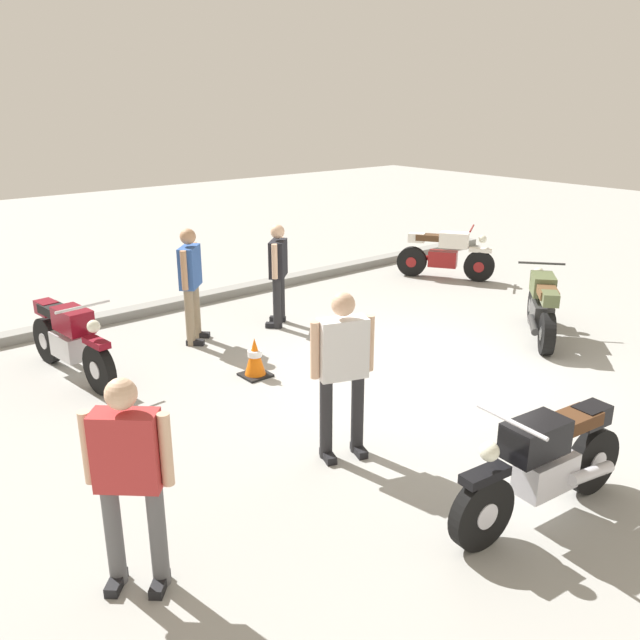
{
  "coord_description": "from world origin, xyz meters",
  "views": [
    {
      "loc": [
        -6.26,
        -5.49,
        3.5
      ],
      "look_at": [
        -1.09,
        0.75,
        0.75
      ],
      "focal_mm": 37.05,
      "sensor_mm": 36.0,
      "label": 1
    }
  ],
  "objects": [
    {
      "name": "ground_plane",
      "position": [
        0.0,
        0.0,
        0.0
      ],
      "size": [
        40.0,
        40.0,
        0.0
      ],
      "primitive_type": "plane",
      "color": "#9E9E99"
    },
    {
      "name": "curb_edge",
      "position": [
        0.0,
        4.6,
        0.07
      ],
      "size": [
        14.0,
        0.3,
        0.15
      ],
      "primitive_type": "cube",
      "color": "gray",
      "rests_on": "ground"
    },
    {
      "name": "motorcycle_black_cruiser",
      "position": [
        -1.63,
        -2.91,
        0.52
      ],
      "size": [
        2.09,
        0.7,
        1.09
      ],
      "rotation": [
        0.0,
        0.0,
        3.04
      ],
      "color": "black",
      "rests_on": "ground"
    },
    {
      "name": "motorcycle_maroon_cruiser",
      "position": [
        -3.65,
        2.75,
        0.52
      ],
      "size": [
        0.7,
        2.09,
        1.09
      ],
      "rotation": [
        0.0,
        0.0,
        4.82
      ],
      "color": "black",
      "rests_on": "ground"
    },
    {
      "name": "motorcycle_cream_vintage",
      "position": [
        3.95,
        2.9,
        0.49
      ],
      "size": [
        1.18,
        1.73,
        1.07
      ],
      "rotation": [
        0.0,
        0.0,
        5.28
      ],
      "color": "black",
      "rests_on": "ground"
    },
    {
      "name": "motorcycle_olive_vintage",
      "position": [
        2.36,
        -0.33,
        0.49
      ],
      "size": [
        1.6,
        1.38,
        1.07
      ],
      "rotation": [
        0.0,
        0.0,
        0.7
      ],
      "color": "black",
      "rests_on": "ground"
    },
    {
      "name": "person_in_black_shirt",
      "position": [
        -0.33,
        2.7,
        0.92
      ],
      "size": [
        0.55,
        0.53,
        1.63
      ],
      "rotation": [
        0.0,
        0.0,
        2.32
      ],
      "color": "#262628",
      "rests_on": "ground"
    },
    {
      "name": "person_in_blue_shirt",
      "position": [
        -1.77,
        2.9,
        0.98
      ],
      "size": [
        0.55,
        0.55,
        1.71
      ],
      "rotation": [
        0.0,
        0.0,
        5.5
      ],
      "color": "gray",
      "rests_on": "ground"
    },
    {
      "name": "person_in_red_shirt",
      "position": [
        -4.69,
        -1.46,
        0.96
      ],
      "size": [
        0.56,
        0.54,
        1.68
      ],
      "rotation": [
        0.0,
        0.0,
        3.97
      ],
      "color": "#59595B",
      "rests_on": "ground"
    },
    {
      "name": "person_in_white_shirt",
      "position": [
        -2.26,
        -1.01,
        1.0
      ],
      "size": [
        0.66,
        0.44,
        1.74
      ],
      "rotation": [
        0.0,
        0.0,
        4.37
      ],
      "color": "#262628",
      "rests_on": "ground"
    },
    {
      "name": "traffic_cone",
      "position": [
        -1.8,
        1.23,
        0.26
      ],
      "size": [
        0.36,
        0.36,
        0.53
      ],
      "color": "black",
      "rests_on": "ground"
    }
  ]
}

